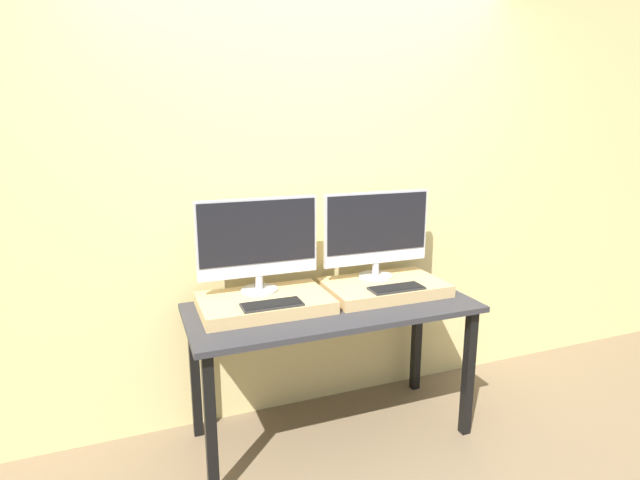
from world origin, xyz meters
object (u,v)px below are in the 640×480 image
Objects in this scene: keyboard_left at (272,304)px; keyboard_right at (396,288)px; monitor_left at (258,241)px; monitor_right at (377,231)px.

keyboard_left is 0.70m from keyboard_right.
keyboard_right is at bearing -19.27° from monitor_left.
monitor_left is 2.15× the size of keyboard_left.
monitor_left is 2.15× the size of keyboard_right.
monitor_right is at bearing 19.27° from keyboard_left.
monitor_left is at bearing 180.00° from monitor_right.
keyboard_left and keyboard_right have the same top height.
monitor_left reaches higher than keyboard_left.
monitor_left reaches higher than keyboard_right.
monitor_right is (0.70, 0.24, 0.26)m from keyboard_left.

